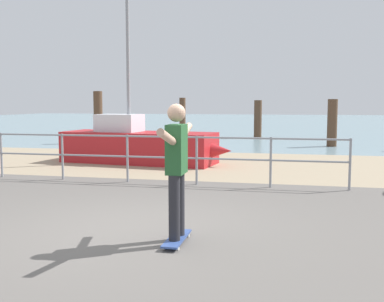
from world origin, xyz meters
name	(u,v)px	position (x,y,z in m)	size (l,w,h in m)	color
ground_plane	(107,253)	(0.00, -1.00, 0.00)	(24.00, 10.00, 0.04)	#605B56
beach_strip	(218,164)	(0.00, 7.00, 0.00)	(24.00, 6.00, 0.04)	tan
sea_surface	(271,122)	(0.00, 35.00, 0.00)	(72.00, 50.00, 0.04)	#75939E
railing_fence	(94,150)	(-2.20, 3.60, 0.70)	(10.80, 0.05, 1.05)	gray
sailboat	(144,145)	(-2.11, 6.76, 0.52)	(5.05, 1.93, 5.52)	#B21E23
skateboard	(177,239)	(0.71, -0.49, 0.07)	(0.20, 0.80, 0.08)	#334C8C
skateboarder	(177,163)	(0.71, -0.49, 1.02)	(0.22, 1.45, 1.65)	#26262B
groyne_post_0	(98,117)	(-6.06, 12.64, 1.10)	(0.37, 0.37, 2.21)	#513826
groyne_post_1	(182,119)	(-2.87, 14.64, 0.97)	(0.28, 0.28, 1.94)	#513826
groyne_post_2	(258,119)	(0.32, 16.97, 0.92)	(0.37, 0.37, 1.84)	#513826
groyne_post_3	(332,123)	(3.51, 13.15, 0.93)	(0.38, 0.38, 1.87)	#513826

